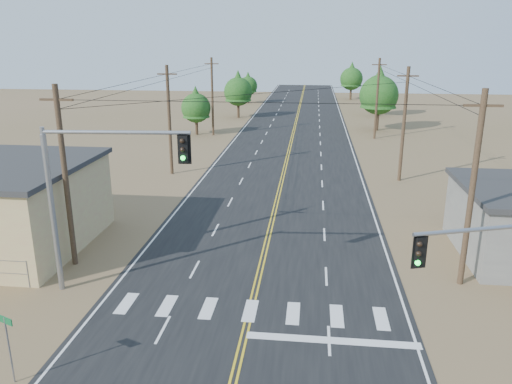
# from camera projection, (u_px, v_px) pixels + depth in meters

# --- Properties ---
(road) EXTENTS (15.00, 200.00, 0.02)m
(road) POSITION_uv_depth(u_px,v_px,m) (281.00, 183.00, 44.19)
(road) COLOR black
(road) RESTS_ON ground
(utility_pole_left_near) EXTENTS (1.80, 0.30, 10.00)m
(utility_pole_left_near) POSITION_uv_depth(u_px,v_px,m) (65.00, 176.00, 26.74)
(utility_pole_left_near) COLOR #4C3826
(utility_pole_left_near) RESTS_ON ground
(utility_pole_left_mid) EXTENTS (1.80, 0.30, 10.00)m
(utility_pole_left_mid) POSITION_uv_depth(u_px,v_px,m) (169.00, 120.00, 45.74)
(utility_pole_left_mid) COLOR #4C3826
(utility_pole_left_mid) RESTS_ON ground
(utility_pole_left_far) EXTENTS (1.80, 0.30, 10.00)m
(utility_pole_left_far) POSITION_uv_depth(u_px,v_px,m) (212.00, 96.00, 64.74)
(utility_pole_left_far) COLOR #4C3826
(utility_pole_left_far) RESTS_ON ground
(utility_pole_right_near) EXTENTS (1.80, 0.30, 10.00)m
(utility_pole_right_near) POSITION_uv_depth(u_px,v_px,m) (472.00, 189.00, 24.45)
(utility_pole_right_near) COLOR #4C3826
(utility_pole_right_near) RESTS_ON ground
(utility_pole_right_mid) EXTENTS (1.80, 0.30, 10.00)m
(utility_pole_right_mid) POSITION_uv_depth(u_px,v_px,m) (404.00, 124.00, 43.45)
(utility_pole_right_mid) COLOR #4C3826
(utility_pole_right_mid) RESTS_ON ground
(utility_pole_right_far) EXTENTS (1.80, 0.30, 10.00)m
(utility_pole_right_far) POSITION_uv_depth(u_px,v_px,m) (377.00, 98.00, 62.45)
(utility_pole_right_far) COLOR #4C3826
(utility_pole_right_far) RESTS_ON ground
(signal_mast_left) EXTENTS (7.02, 0.82, 8.29)m
(signal_mast_left) POSITION_uv_depth(u_px,v_px,m) (91.00, 183.00, 23.67)
(signal_mast_left) COLOR gray
(signal_mast_left) RESTS_ON ground
(signal_mast_right) EXTENTS (5.23, 1.97, 6.56)m
(signal_mast_right) POSITION_uv_depth(u_px,v_px,m) (512.00, 280.00, 16.69)
(signal_mast_right) COLOR gray
(signal_mast_right) RESTS_ON ground
(street_sign) EXTENTS (0.76, 0.35, 2.75)m
(street_sign) POSITION_uv_depth(u_px,v_px,m) (8.00, 339.00, 17.93)
(street_sign) COLOR gray
(street_sign) RESTS_ON ground
(tree_left_near) EXTENTS (3.86, 3.86, 6.43)m
(tree_left_near) POSITION_uv_depth(u_px,v_px,m) (196.00, 105.00, 65.47)
(tree_left_near) COLOR #3F2D1E
(tree_left_near) RESTS_ON ground
(tree_left_mid) EXTENTS (4.55, 4.55, 7.58)m
(tree_left_mid) POSITION_uv_depth(u_px,v_px,m) (238.00, 89.00, 79.72)
(tree_left_mid) COLOR #3F2D1E
(tree_left_mid) RESTS_ON ground
(tree_left_far) EXTENTS (3.68, 3.68, 6.14)m
(tree_left_far) POSITION_uv_depth(u_px,v_px,m) (248.00, 84.00, 98.61)
(tree_left_far) COLOR #3F2D1E
(tree_left_far) RESTS_ON ground
(tree_right_near) EXTENTS (5.30, 5.30, 8.83)m
(tree_right_near) POSITION_uv_depth(u_px,v_px,m) (379.00, 91.00, 68.13)
(tree_right_near) COLOR #3F2D1E
(tree_right_near) RESTS_ON ground
(tree_right_mid) EXTENTS (4.71, 4.71, 7.85)m
(tree_right_mid) POSITION_uv_depth(u_px,v_px,m) (379.00, 86.00, 81.72)
(tree_right_mid) COLOR #3F2D1E
(tree_right_mid) RESTS_ON ground
(tree_right_far) EXTENTS (4.69, 4.69, 7.81)m
(tree_right_far) POSITION_uv_depth(u_px,v_px,m) (352.00, 76.00, 104.12)
(tree_right_far) COLOR #3F2D1E
(tree_right_far) RESTS_ON ground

